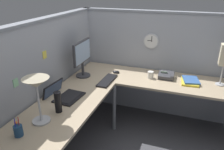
# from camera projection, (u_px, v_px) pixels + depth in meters

# --- Properties ---
(ground_plane) EXTENTS (6.80, 6.80, 0.00)m
(ground_plane) POSITION_uv_depth(u_px,v_px,m) (121.00, 138.00, 3.03)
(ground_plane) COLOR #47474C
(cubicle_wall_back) EXTENTS (2.57, 0.12, 1.58)m
(cubicle_wall_back) POSITION_uv_depth(u_px,v_px,m) (44.00, 86.00, 2.67)
(cubicle_wall_back) COLOR #999EA8
(cubicle_wall_back) RESTS_ON ground
(cubicle_wall_right) EXTENTS (0.12, 2.37, 1.58)m
(cubicle_wall_right) POSITION_uv_depth(u_px,v_px,m) (156.00, 64.00, 3.39)
(cubicle_wall_right) COLOR #999EA8
(cubicle_wall_right) RESTS_ON ground
(desk) EXTENTS (2.35, 2.15, 0.73)m
(desk) POSITION_uv_depth(u_px,v_px,m) (122.00, 103.00, 2.64)
(desk) COLOR tan
(desk) RESTS_ON ground
(monitor) EXTENTS (0.46, 0.20, 0.50)m
(monitor) POSITION_uv_depth(u_px,v_px,m) (82.00, 56.00, 3.02)
(monitor) COLOR #38383D
(monitor) RESTS_ON desk
(laptop) EXTENTS (0.37, 0.40, 0.22)m
(laptop) POSITION_uv_depth(u_px,v_px,m) (62.00, 94.00, 2.57)
(laptop) COLOR black
(laptop) RESTS_ON desk
(keyboard) EXTENTS (0.43, 0.15, 0.02)m
(keyboard) POSITION_uv_depth(u_px,v_px,m) (107.00, 80.00, 2.96)
(keyboard) COLOR black
(keyboard) RESTS_ON desk
(computer_mouse) EXTENTS (0.06, 0.10, 0.03)m
(computer_mouse) POSITION_uv_depth(u_px,v_px,m) (116.00, 72.00, 3.23)
(computer_mouse) COLOR black
(computer_mouse) RESTS_ON desk
(desk_lamp_dome) EXTENTS (0.24, 0.24, 0.44)m
(desk_lamp_dome) POSITION_uv_depth(u_px,v_px,m) (37.00, 87.00, 1.98)
(desk_lamp_dome) COLOR #B7BABF
(desk_lamp_dome) RESTS_ON desk
(pen_cup) EXTENTS (0.08, 0.08, 0.18)m
(pen_cup) POSITION_uv_depth(u_px,v_px,m) (18.00, 131.00, 1.90)
(pen_cup) COLOR navy
(pen_cup) RESTS_ON desk
(thermos_flask) EXTENTS (0.07, 0.07, 0.22)m
(thermos_flask) POSITION_uv_depth(u_px,v_px,m) (58.00, 102.00, 2.23)
(thermos_flask) COLOR black
(thermos_flask) RESTS_ON desk
(office_phone) EXTENTS (0.19, 0.21, 0.11)m
(office_phone) POSITION_uv_depth(u_px,v_px,m) (167.00, 76.00, 3.04)
(office_phone) COLOR #38383D
(office_phone) RESTS_ON desk
(book_stack) EXTENTS (0.31, 0.25, 0.04)m
(book_stack) POSITION_uv_depth(u_px,v_px,m) (190.00, 81.00, 2.92)
(book_stack) COLOR yellow
(book_stack) RESTS_ON desk
(coffee_mug) EXTENTS (0.08, 0.08, 0.10)m
(coffee_mug) POSITION_uv_depth(u_px,v_px,m) (151.00, 75.00, 3.04)
(coffee_mug) COLOR silver
(coffee_mug) RESTS_ON desk
(wall_clock) EXTENTS (0.04, 0.22, 0.22)m
(wall_clock) POSITION_uv_depth(u_px,v_px,m) (151.00, 41.00, 3.24)
(wall_clock) COLOR #B7BABF
(pinned_note_leftmost) EXTENTS (0.07, 0.00, 0.09)m
(pinned_note_leftmost) POSITION_uv_depth(u_px,v_px,m) (45.00, 55.00, 2.52)
(pinned_note_leftmost) COLOR #EAD84C
(pinned_note_middle) EXTENTS (0.07, 0.00, 0.08)m
(pinned_note_middle) POSITION_uv_depth(u_px,v_px,m) (16.00, 83.00, 2.15)
(pinned_note_middle) COLOR #8CCC99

